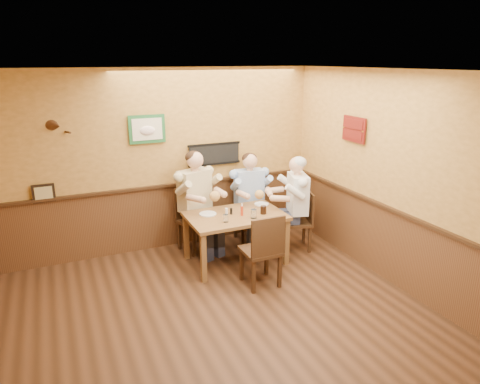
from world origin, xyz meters
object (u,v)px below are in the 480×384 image
(chair_back_right, at_px, (249,214))
(pepper_shaker, at_px, (231,211))
(diner_tan_shirt, at_px, (195,207))
(diner_white_elder, at_px, (297,209))
(water_glass_mid, at_px, (254,214))
(hot_sauce_bottle, at_px, (242,210))
(chair_right_end, at_px, (297,221))
(water_glass_left, at_px, (226,218))
(chair_back_left, at_px, (196,220))
(salt_shaker, at_px, (226,211))
(dining_table, at_px, (235,220))
(chair_near_side, at_px, (261,249))
(cola_tumbler, at_px, (263,210))
(diner_blue_polo, at_px, (249,202))

(chair_back_right, xyz_separation_m, pepper_shaker, (-0.57, -0.61, 0.33))
(diner_tan_shirt, bearing_deg, diner_white_elder, -41.48)
(water_glass_mid, relative_size, hot_sauce_bottle, 0.81)
(chair_right_end, relative_size, diner_tan_shirt, 0.66)
(chair_back_right, bearing_deg, water_glass_left, -126.42)
(chair_back_right, bearing_deg, chair_back_left, -175.10)
(salt_shaker, bearing_deg, hot_sauce_bottle, -33.33)
(dining_table, bearing_deg, salt_shaker, 157.92)
(diner_tan_shirt, distance_m, hot_sauce_bottle, 0.87)
(chair_near_side, height_order, hot_sauce_bottle, chair_near_side)
(dining_table, height_order, water_glass_left, water_glass_left)
(water_glass_mid, distance_m, salt_shaker, 0.42)
(chair_back_right, relative_size, hot_sauce_bottle, 5.84)
(water_glass_mid, relative_size, pepper_shaker, 1.43)
(hot_sauce_bottle, bearing_deg, cola_tumbler, -10.76)
(chair_right_end, bearing_deg, diner_tan_shirt, -95.66)
(salt_shaker, xyz_separation_m, pepper_shaker, (0.07, -0.01, -0.00))
(diner_white_elder, bearing_deg, chair_back_left, -95.66)
(dining_table, distance_m, water_glass_mid, 0.34)
(diner_white_elder, bearing_deg, diner_tan_shirt, -95.66)
(water_glass_left, bearing_deg, diner_tan_shirt, 100.38)
(diner_white_elder, height_order, water_glass_left, diner_white_elder)
(chair_back_right, bearing_deg, chair_right_end, -43.53)
(chair_right_end, bearing_deg, chair_near_side, -35.77)
(diner_white_elder, distance_m, hot_sauce_bottle, 1.01)
(diner_white_elder, relative_size, hot_sauce_bottle, 8.43)
(chair_back_left, xyz_separation_m, chair_right_end, (1.47, -0.62, -0.03))
(cola_tumbler, height_order, pepper_shaker, cola_tumbler)
(chair_right_end, height_order, hot_sauce_bottle, chair_right_end)
(chair_back_right, height_order, pepper_shaker, chair_back_right)
(chair_back_right, bearing_deg, cola_tumbler, -94.99)
(water_glass_left, distance_m, water_glass_mid, 0.42)
(water_glass_mid, bearing_deg, diner_white_elder, 17.08)
(chair_back_left, relative_size, diner_blue_polo, 0.75)
(dining_table, height_order, chair_back_right, chair_back_right)
(salt_shaker, bearing_deg, diner_blue_polo, 42.83)
(water_glass_mid, bearing_deg, chair_back_left, 123.02)
(dining_table, xyz_separation_m, chair_right_end, (1.06, 0.03, -0.19))
(diner_tan_shirt, relative_size, water_glass_mid, 11.08)
(diner_tan_shirt, distance_m, water_glass_left, 0.89)
(chair_back_right, relative_size, diner_blue_polo, 0.70)
(chair_back_right, xyz_separation_m, chair_right_end, (0.54, -0.61, 0.00))
(chair_back_left, xyz_separation_m, water_glass_mid, (0.58, -0.89, 0.31))
(dining_table, xyz_separation_m, chair_back_left, (-0.40, 0.65, -0.16))
(chair_back_left, bearing_deg, pepper_shaker, -78.82)
(chair_back_right, xyz_separation_m, chair_near_side, (-0.48, -1.39, 0.04))
(water_glass_mid, height_order, pepper_shaker, water_glass_mid)
(chair_right_end, xyz_separation_m, water_glass_mid, (-0.89, -0.27, 0.34))
(diner_blue_polo, bearing_deg, hot_sauce_bottle, -117.13)
(diner_tan_shirt, bearing_deg, hot_sauce_bottle, -75.72)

